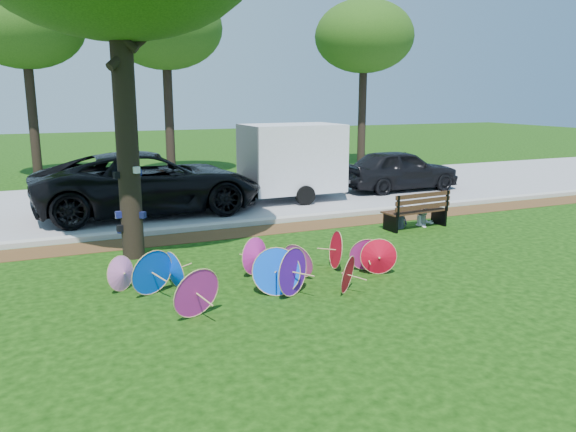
# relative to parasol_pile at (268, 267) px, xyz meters

# --- Properties ---
(ground) EXTENTS (90.00, 90.00, 0.00)m
(ground) POSITION_rel_parasol_pile_xyz_m (0.49, -0.57, -0.37)
(ground) COLOR black
(ground) RESTS_ON ground
(mulch_strip) EXTENTS (90.00, 1.00, 0.01)m
(mulch_strip) POSITION_rel_parasol_pile_xyz_m (0.49, 3.93, -0.36)
(mulch_strip) COLOR #472D16
(mulch_strip) RESTS_ON ground
(curb) EXTENTS (90.00, 0.30, 0.12)m
(curb) POSITION_rel_parasol_pile_xyz_m (0.49, 4.63, -0.31)
(curb) COLOR #B7B5AD
(curb) RESTS_ON ground
(street) EXTENTS (90.00, 8.00, 0.01)m
(street) POSITION_rel_parasol_pile_xyz_m (0.49, 8.78, -0.36)
(street) COLOR gray
(street) RESTS_ON ground
(parasol_pile) EXTENTS (5.10, 2.16, 0.83)m
(parasol_pile) POSITION_rel_parasol_pile_xyz_m (0.00, 0.00, 0.00)
(parasol_pile) COLOR #0249EB
(parasol_pile) RESTS_ON ground
(black_van) EXTENTS (6.27, 2.93, 1.74)m
(black_van) POSITION_rel_parasol_pile_xyz_m (-0.80, 7.09, 0.50)
(black_van) COLOR black
(black_van) RESTS_ON ground
(dark_pickup) EXTENTS (4.19, 1.69, 1.43)m
(dark_pickup) POSITION_rel_parasol_pile_xyz_m (7.86, 7.63, 0.35)
(dark_pickup) COLOR black
(dark_pickup) RESTS_ON ground
(cargo_trailer) EXTENTS (3.00, 1.93, 2.68)m
(cargo_trailer) POSITION_rel_parasol_pile_xyz_m (3.68, 7.39, 0.97)
(cargo_trailer) COLOR silver
(cargo_trailer) RESTS_ON ground
(park_bench) EXTENTS (1.80, 0.81, 0.91)m
(park_bench) POSITION_rel_parasol_pile_xyz_m (5.00, 2.74, 0.09)
(park_bench) COLOR black
(park_bench) RESTS_ON ground
(person_left) EXTENTS (0.48, 0.41, 1.12)m
(person_left) POSITION_rel_parasol_pile_xyz_m (4.65, 2.79, 0.19)
(person_left) COLOR #323745
(person_left) RESTS_ON ground
(person_right) EXTENTS (0.55, 0.43, 1.11)m
(person_right) POSITION_rel_parasol_pile_xyz_m (5.35, 2.79, 0.19)
(person_right) COLOR silver
(person_right) RESTS_ON ground
(bg_trees) EXTENTS (18.16, 5.82, 7.40)m
(bg_trees) POSITION_rel_parasol_pile_xyz_m (2.47, 14.39, 5.40)
(bg_trees) COLOR black
(bg_trees) RESTS_ON ground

